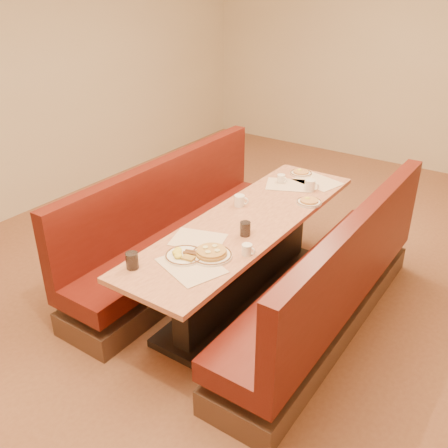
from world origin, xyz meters
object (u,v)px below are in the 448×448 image
Objects in this scene: booth_right at (330,291)px; diner_table at (247,260)px; pancake_plate at (211,254)px; soda_tumbler_mid at (245,229)px; coffee_mug_a at (247,250)px; soda_tumbler_near at (132,261)px; coffee_mug_d at (281,179)px; eggs_plate at (184,255)px; coffee_mug_b at (240,200)px; coffee_mug_c at (310,185)px; booth_left at (178,237)px.

diner_table is at bearing 180.00° from booth_right.
soda_tumbler_mid is at bearing 86.21° from pancake_plate.
soda_tumbler_mid is (-0.16, 0.23, 0.01)m from coffee_mug_a.
soda_tumbler_mid is (0.37, 0.80, -0.00)m from soda_tumbler_near.
booth_right reaches higher than diner_table.
eggs_plate is at bearing -76.68° from coffee_mug_d.
soda_tumbler_mid is (0.31, -0.41, 0.01)m from coffee_mug_b.
coffee_mug_c reaches higher than pancake_plate.
booth_right is 20.96× the size of coffee_mug_b.
coffee_mug_d is (-0.43, 1.26, 0.00)m from coffee_mug_a.
soda_tumbler_near is at bearing -103.36° from diner_table.
booth_left is 20.96× the size of coffee_mug_b.
booth_left is 24.08× the size of coffee_mug_d.
coffee_mug_a is (0.28, -0.46, 0.42)m from diner_table.
coffee_mug_a is 0.96× the size of soda_tumbler_mid.
coffee_mug_a is 1.34m from coffee_mug_d.
coffee_mug_a reaches higher than pancake_plate.
soda_tumbler_mid is at bearing 124.71° from coffee_mug_a.
booth_right reaches higher than coffee_mug_a.
soda_tumbler_near reaches higher than coffee_mug_d.
diner_table is 0.91m from coffee_mug_c.
pancake_plate is at bearing -140.21° from coffee_mug_a.
coffee_mug_c is (0.05, 1.41, 0.03)m from pancake_plate.
booth_right reaches higher than coffee_mug_c.
booth_left is 1.19m from coffee_mug_a.
coffee_mug_d is (0.04, 0.63, -0.01)m from coffee_mug_b.
booth_left is 21.97× the size of soda_tumbler_near.
coffee_mug_c reaches higher than diner_table.
coffee_mug_b is at bearing 125.93° from coffee_mug_a.
booth_right is at bearing 46.60° from soda_tumbler_near.
coffee_mug_d is (-0.15, 0.80, 0.42)m from diner_table.
soda_tumbler_mid is at bearing -65.63° from coffee_mug_d.
coffee_mug_b is 1.21m from soda_tumbler_near.
coffee_mug_c reaches higher than eggs_plate.
coffee_mug_a is (-0.45, -0.46, 0.43)m from booth_right.
coffee_mug_a is 0.91× the size of soda_tumbler_near.
soda_tumbler_mid reaches higher than coffee_mug_b.
coffee_mug_a is at bearing 47.32° from soda_tumbler_near.
pancake_plate is 0.25m from coffee_mug_a.
pancake_plate is at bearing -92.77° from coffee_mug_b.
pancake_plate is 1.41m from coffee_mug_c.
soda_tumbler_near reaches higher than coffee_mug_a.
coffee_mug_b is (-0.47, 0.63, 0.01)m from coffee_mug_a.
coffee_mug_c is (0.88, 0.79, 0.44)m from booth_left.
booth_left reaches higher than soda_tumbler_near.
soda_tumbler_near is (-0.40, -1.82, 0.00)m from coffee_mug_c.
booth_right is 0.77m from coffee_mug_a.
booth_right is 1.49m from soda_tumbler_near.
coffee_mug_c is (-0.13, 1.25, 0.01)m from coffee_mug_a.
eggs_plate is 0.53m from soda_tumbler_mid.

